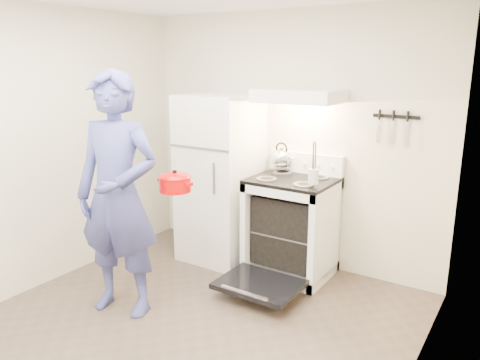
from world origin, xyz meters
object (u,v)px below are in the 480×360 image
stove_body (291,228)px  person (118,196)px  dutch_oven (175,184)px  refrigerator (220,178)px  tea_kettle (281,157)px

stove_body → person: bearing=-122.2°
person → dutch_oven: bearing=28.0°
refrigerator → dutch_oven: bearing=-74.5°
tea_kettle → dutch_oven: (-0.29, -1.27, -0.04)m
refrigerator → person: bearing=-92.0°
stove_body → person: size_ratio=0.47×
tea_kettle → dutch_oven: bearing=-102.6°
stove_body → person: 1.69m
refrigerator → person: 1.34m
stove_body → tea_kettle: size_ratio=3.18×
person → dutch_oven: 0.46m
refrigerator → dutch_oven: (0.29, -1.03, 0.21)m
tea_kettle → stove_body: bearing=-41.9°
tea_kettle → person: bearing=-111.4°
refrigerator → dutch_oven: refrigerator is taller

